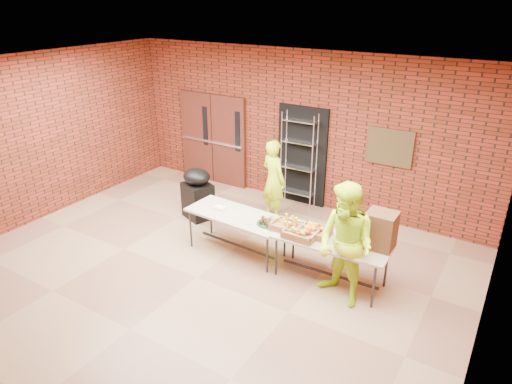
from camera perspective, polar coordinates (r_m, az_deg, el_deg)
room at (r=6.72m, az=-8.09°, el=0.83°), size 8.08×7.08×3.28m
double_doors at (r=10.72m, az=-5.41°, el=6.62°), size 1.78×0.12×2.10m
dark_doorway at (r=9.59m, az=5.76°, el=4.51°), size 1.10×0.06×2.10m
bronze_plaque at (r=8.84m, az=16.41°, el=5.38°), size 0.85×0.04×0.70m
wire_rack at (r=9.50m, az=5.34°, el=4.00°), size 0.74×0.26×2.00m
table_left at (r=7.79m, az=-2.45°, el=-3.17°), size 1.80×0.83×0.73m
table_right at (r=7.09m, az=9.41°, el=-6.35°), size 1.81×0.80×0.73m
basket_bananas at (r=7.25m, az=3.77°, el=-4.23°), size 0.45×0.35×0.14m
basket_oranges at (r=7.13m, az=7.37°, el=-4.87°), size 0.46×0.36×0.14m
basket_apples at (r=7.04m, az=5.60°, el=-5.14°), size 0.50×0.39×0.16m
muffin_tray at (r=7.42m, az=1.60°, el=-3.69°), size 0.39×0.39×0.10m
napkin_box at (r=7.91m, az=-4.57°, el=-2.03°), size 0.19×0.13×0.06m
coffee_dispenser at (r=6.89m, az=15.30°, el=-4.61°), size 0.42×0.38×0.56m
cup_stack_front at (r=6.77m, az=11.68°, el=-6.40°), size 0.07×0.07×0.22m
cup_stack_mid at (r=6.72m, az=12.23°, el=-6.65°), size 0.08×0.08×0.23m
cup_stack_back at (r=6.92m, az=12.13°, el=-5.61°), size 0.08×0.08×0.25m
covered_grill at (r=9.13m, az=-7.31°, el=-0.19°), size 0.70×0.65×1.03m
volunteer_woman at (r=8.95m, az=2.21°, el=1.54°), size 0.69×0.57×1.62m
volunteer_man at (r=6.58m, az=11.14°, el=-6.53°), size 1.09×0.98×1.84m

